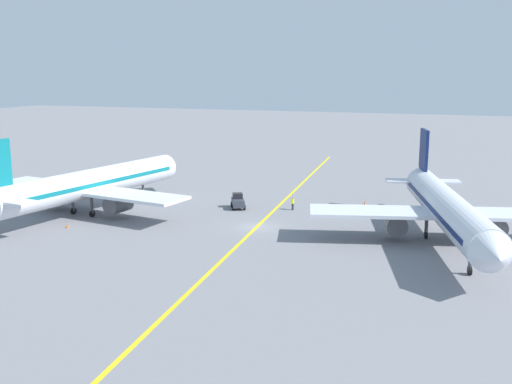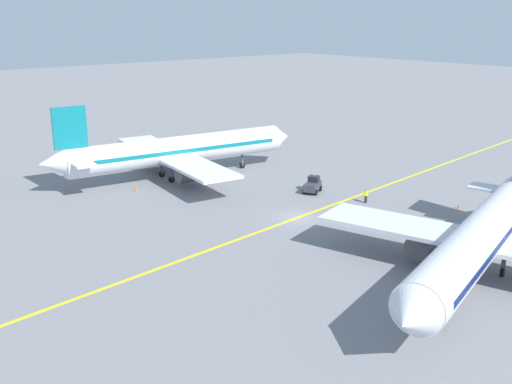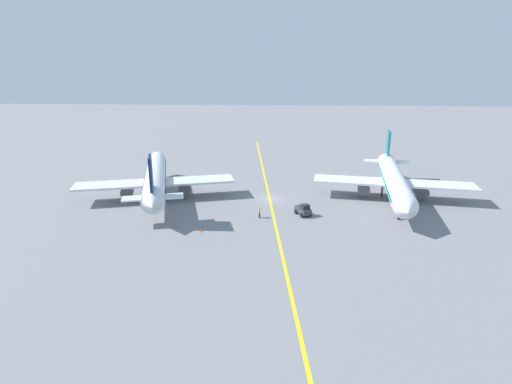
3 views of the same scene
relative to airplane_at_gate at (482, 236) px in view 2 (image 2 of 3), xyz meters
The scene contains 8 objects.
ground_plane 20.99m from the airplane_at_gate, ahead, with size 400.00×400.00×0.00m, color slate.
apron_yellow_centreline 20.99m from the airplane_at_gate, ahead, with size 0.40×120.00×0.01m, color yellow.
airplane_at_gate is the anchor object (origin of this frame).
airplane_adjacent_stand 42.69m from the airplane_at_gate, ahead, with size 28.46×35.49×10.60m.
baggage_tug_dark 27.51m from the airplane_at_gate, 15.80° to the right, with size 2.78×3.35×2.11m.
ground_crew_worker 21.54m from the airplane_at_gate, 25.12° to the right, with size 0.31×0.56×1.68m.
traffic_cone_near_nose 19.33m from the airplane_at_gate, 54.08° to the right, with size 0.32×0.32×0.55m, color orange.
traffic_cone_mid_apron 41.90m from the airplane_at_gate, 12.01° to the left, with size 0.32×0.32×0.55m, color orange.
Camera 2 is at (-43.32, 42.72, 21.01)m, focal length 42.00 mm.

